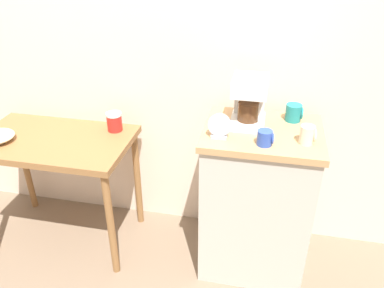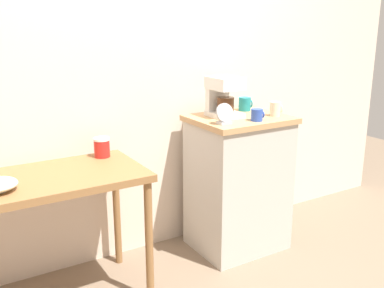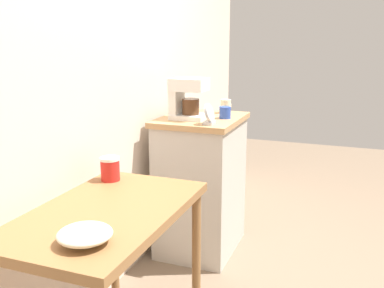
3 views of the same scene
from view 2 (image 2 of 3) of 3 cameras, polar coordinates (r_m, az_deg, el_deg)
name	(u,v)px [view 2 (image 2 of 3)]	position (r m, az deg, el deg)	size (l,w,h in m)	color
ground_plane	(167,266)	(2.98, -3.29, -15.42)	(8.00, 8.00, 0.00)	#7A6651
back_wall	(150,43)	(2.94, -5.41, 12.86)	(4.40, 0.10, 2.80)	beige
wooden_table	(56,193)	(2.46, -17.12, -6.03)	(0.93, 0.55, 0.76)	olive
kitchen_counter	(237,183)	(3.06, 5.87, -4.97)	(0.62, 0.51, 0.93)	#BCB7AD
canister_enamel	(102,147)	(2.66, -11.53, -0.42)	(0.10, 0.10, 0.12)	red
coffee_maker	(223,95)	(2.91, 4.00, 6.34)	(0.18, 0.22, 0.26)	white
mug_small_cream	(276,109)	(2.97, 10.71, 4.46)	(0.08, 0.07, 0.09)	beige
mug_blue	(257,115)	(2.80, 8.39, 3.73)	(0.08, 0.07, 0.08)	#2D4CAD
mug_dark_teal	(245,104)	(3.12, 6.83, 5.14)	(0.09, 0.09, 0.09)	teal
table_clock	(225,115)	(2.69, 4.22, 3.75)	(0.12, 0.06, 0.13)	#B2B5BA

